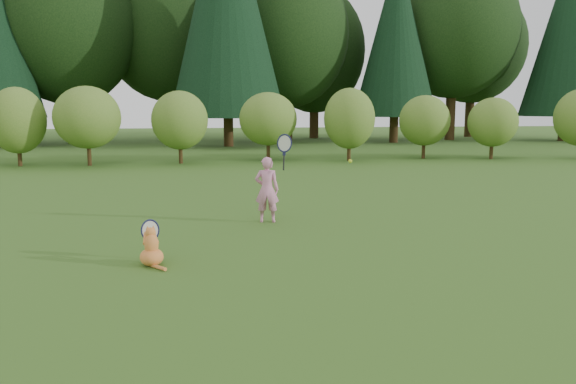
{
  "coord_description": "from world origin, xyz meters",
  "views": [
    {
      "loc": [
        -1.21,
        -7.59,
        1.97
      ],
      "look_at": [
        0.2,
        0.8,
        0.7
      ],
      "focal_mm": 35.0,
      "sensor_mm": 36.0,
      "label": 1
    }
  ],
  "objects": [
    {
      "name": "ground",
      "position": [
        0.0,
        0.0,
        0.0
      ],
      "size": [
        100.0,
        100.0,
        0.0
      ],
      "primitive_type": "plane",
      "color": "#295618",
      "rests_on": "ground"
    },
    {
      "name": "tennis_ball",
      "position": [
        1.17,
        0.75,
        1.16
      ],
      "size": [
        0.06,
        0.06,
        0.06
      ],
      "color": "#ADCC18",
      "rests_on": "ground"
    },
    {
      "name": "woodland_backdrop",
      "position": [
        0.0,
        23.0,
        7.5
      ],
      "size": [
        48.0,
        10.0,
        15.0
      ],
      "primitive_type": null,
      "color": "black",
      "rests_on": "ground"
    },
    {
      "name": "cat",
      "position": [
        -1.77,
        -0.47,
        0.26
      ],
      "size": [
        0.42,
        0.67,
        0.69
      ],
      "rotation": [
        0.0,
        0.0,
        0.19
      ],
      "color": "orange",
      "rests_on": "ground"
    },
    {
      "name": "shrub_row",
      "position": [
        0.0,
        13.0,
        1.4
      ],
      "size": [
        28.0,
        3.0,
        2.8
      ],
      "primitive_type": null,
      "color": "#4B7825",
      "rests_on": "ground"
    },
    {
      "name": "child",
      "position": [
        0.04,
        1.97,
        0.6
      ],
      "size": [
        0.66,
        0.42,
        1.72
      ],
      "rotation": [
        0.0,
        0.0,
        2.95
      ],
      "color": "pink",
      "rests_on": "ground"
    }
  ]
}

